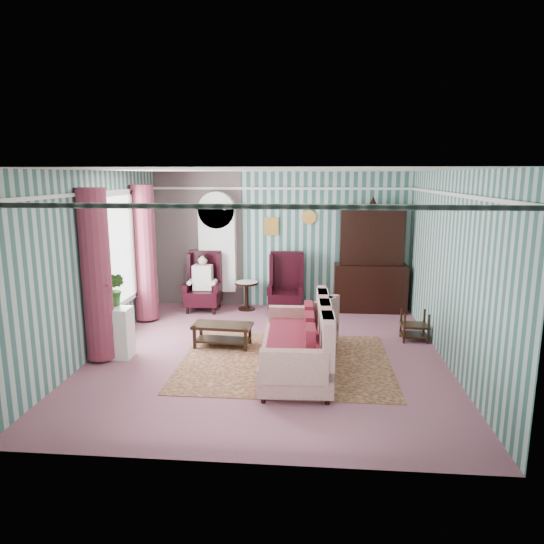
# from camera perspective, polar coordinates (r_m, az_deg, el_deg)

# --- Properties ---
(floor) EXTENTS (6.00, 6.00, 0.00)m
(floor) POSITION_cam_1_polar(r_m,az_deg,el_deg) (7.88, -0.49, -9.68)
(floor) COLOR #985866
(floor) RESTS_ON ground
(room_shell) EXTENTS (5.53, 6.02, 2.91)m
(room_shell) POSITION_cam_1_polar(r_m,az_deg,el_deg) (7.66, -5.01, 5.14)
(room_shell) COLOR #36635C
(room_shell) RESTS_ON ground
(bookcase) EXTENTS (0.80, 0.28, 2.24)m
(bookcase) POSITION_cam_1_polar(r_m,az_deg,el_deg) (10.51, -6.39, 1.92)
(bookcase) COLOR white
(bookcase) RESTS_ON floor
(dresser_hutch) EXTENTS (1.50, 0.56, 2.36)m
(dresser_hutch) POSITION_cam_1_polar(r_m,az_deg,el_deg) (10.25, 11.59, 1.86)
(dresser_hutch) COLOR black
(dresser_hutch) RESTS_ON floor
(wingback_left) EXTENTS (0.76, 0.80, 1.25)m
(wingback_left) POSITION_cam_1_polar(r_m,az_deg,el_deg) (10.28, -8.12, -1.14)
(wingback_left) COLOR black
(wingback_left) RESTS_ON floor
(wingback_right) EXTENTS (0.76, 0.80, 1.25)m
(wingback_right) POSITION_cam_1_polar(r_m,az_deg,el_deg) (10.04, 1.67, -1.34)
(wingback_right) COLOR black
(wingback_right) RESTS_ON floor
(seated_woman) EXTENTS (0.44, 0.40, 1.18)m
(seated_woman) POSITION_cam_1_polar(r_m,az_deg,el_deg) (10.29, -8.11, -1.33)
(seated_woman) COLOR white
(seated_woman) RESTS_ON floor
(round_side_table) EXTENTS (0.50, 0.50, 0.60)m
(round_side_table) POSITION_cam_1_polar(r_m,az_deg,el_deg) (10.34, -3.01, -2.82)
(round_side_table) COLOR black
(round_side_table) RESTS_ON floor
(nest_table) EXTENTS (0.45, 0.38, 0.54)m
(nest_table) POSITION_cam_1_polar(r_m,az_deg,el_deg) (8.80, 16.41, -6.04)
(nest_table) COLOR black
(nest_table) RESTS_ON floor
(plant_stand) EXTENTS (0.55, 0.35, 0.80)m
(plant_stand) POSITION_cam_1_polar(r_m,az_deg,el_deg) (8.05, -18.09, -6.79)
(plant_stand) COLOR silver
(plant_stand) RESTS_ON floor
(rug) EXTENTS (3.20, 2.60, 0.01)m
(rug) POSITION_cam_1_polar(r_m,az_deg,el_deg) (7.58, 1.59, -10.51)
(rug) COLOR #4E1A21
(rug) RESTS_ON floor
(sofa) EXTENTS (1.14, 2.20, 0.98)m
(sofa) POSITION_cam_1_polar(r_m,az_deg,el_deg) (7.03, 2.82, -8.10)
(sofa) COLOR beige
(sofa) RESTS_ON floor
(floral_armchair) EXTENTS (1.05, 1.03, 0.95)m
(floral_armchair) POSITION_cam_1_polar(r_m,az_deg,el_deg) (8.09, 4.75, -5.59)
(floral_armchair) COLOR beige
(floral_armchair) RESTS_ON floor
(coffee_table) EXTENTS (1.00, 0.52, 0.39)m
(coffee_table) POSITION_cam_1_polar(r_m,az_deg,el_deg) (8.20, -5.82, -7.43)
(coffee_table) COLOR black
(coffee_table) RESTS_ON floor
(potted_plant_a) EXTENTS (0.40, 0.34, 0.44)m
(potted_plant_a) POSITION_cam_1_polar(r_m,az_deg,el_deg) (7.81, -19.37, -2.72)
(potted_plant_a) COLOR #24581B
(potted_plant_a) RESTS_ON plant_stand
(potted_plant_b) EXTENTS (0.33, 0.28, 0.53)m
(potted_plant_b) POSITION_cam_1_polar(r_m,az_deg,el_deg) (7.99, -17.95, -1.96)
(potted_plant_b) COLOR #1B4D18
(potted_plant_b) RESTS_ON plant_stand
(potted_plant_c) EXTENTS (0.31, 0.31, 0.43)m
(potted_plant_c) POSITION_cam_1_polar(r_m,az_deg,el_deg) (7.95, -18.87, -2.45)
(potted_plant_c) COLOR #274F18
(potted_plant_c) RESTS_ON plant_stand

